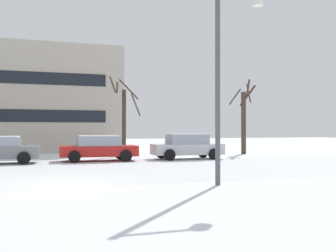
% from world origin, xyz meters
% --- Properties ---
extents(ground_plane, '(120.00, 120.00, 0.00)m').
position_xyz_m(ground_plane, '(0.00, 0.00, 0.00)').
color(ground_plane, white).
extents(road_surface, '(80.00, 8.88, 0.00)m').
position_xyz_m(road_surface, '(0.00, 3.44, 0.00)').
color(road_surface, silver).
rests_on(road_surface, ground).
extents(street_lamp, '(1.69, 0.36, 6.19)m').
position_xyz_m(street_lamp, '(5.00, -1.86, 3.74)').
color(street_lamp, '#4C4F54').
rests_on(street_lamp, ground).
extents(parked_car_red, '(4.25, 2.21, 1.41)m').
position_xyz_m(parked_car_red, '(2.73, 9.00, 0.72)').
color(parked_car_red, red).
rests_on(parked_car_red, ground).
extents(parked_car_silver, '(4.18, 2.12, 1.49)m').
position_xyz_m(parked_car_silver, '(7.90, 8.82, 0.75)').
color(parked_car_silver, silver).
rests_on(parked_car_silver, ground).
extents(tree_far_mid, '(2.04, 1.94, 5.31)m').
position_xyz_m(tree_far_mid, '(4.93, 12.57, 2.58)').
color(tree_far_mid, '#423326').
rests_on(tree_far_mid, ground).
extents(tree_far_right, '(1.93, 1.63, 5.29)m').
position_xyz_m(tree_far_right, '(13.53, 12.09, 2.53)').
color(tree_far_right, '#423326').
rests_on(tree_far_right, ground).
extents(building_far_left, '(14.34, 8.06, 8.25)m').
position_xyz_m(building_far_left, '(-1.22, 21.07, 4.12)').
color(building_far_left, '#B2A899').
rests_on(building_far_left, ground).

